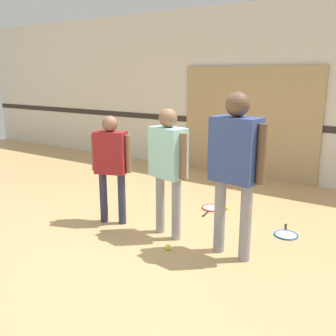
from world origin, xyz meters
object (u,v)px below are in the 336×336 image
racket_spare_on_floor (212,208)px  tennis_ball_by_spare_racket (226,208)px  person_student_right (235,158)px  tennis_ball_near_instructor (168,247)px  person_student_left (111,158)px  person_instructor (168,159)px  racket_second_spare (286,234)px

racket_spare_on_floor → tennis_ball_by_spare_racket: bearing=104.6°
person_student_right → tennis_ball_near_instructor: (-0.65, -0.28, -1.06)m
person_student_right → tennis_ball_near_instructor: 1.28m
person_student_left → tennis_ball_near_instructor: (1.07, -0.29, -0.85)m
tennis_ball_near_instructor → tennis_ball_by_spare_racket: bearing=89.8°
person_student_left → racket_spare_on_floor: person_student_left is taller
person_instructor → person_student_right: (0.87, -0.06, 0.13)m
racket_second_spare → tennis_ball_by_spare_racket: tennis_ball_by_spare_racket is taller
tennis_ball_by_spare_racket → person_student_right: bearing=-63.3°
person_instructor → racket_spare_on_floor: bearing=101.9°
person_instructor → tennis_ball_by_spare_racket: bearing=92.9°
person_instructor → racket_second_spare: bearing=46.8°
person_student_left → person_instructor: bearing=-14.9°
person_student_left → racket_second_spare: (2.07, 0.86, -0.88)m
person_instructor → racket_second_spare: person_instructor is taller
person_instructor → person_student_left: 0.85m
tennis_ball_by_spare_racket → tennis_ball_near_instructor: bearing=-90.2°
person_student_right → racket_second_spare: person_student_right is taller
person_student_left → tennis_ball_near_instructor: size_ratio=21.75×
person_student_right → racket_spare_on_floor: person_student_right is taller
person_instructor → tennis_ball_by_spare_racket: 1.55m
tennis_ball_near_instructor → tennis_ball_by_spare_racket: same height
person_student_left → tennis_ball_by_spare_racket: 1.87m
tennis_ball_by_spare_racket → racket_second_spare: bearing=-22.4°
person_student_right → racket_second_spare: (0.36, 0.86, -1.09)m
person_instructor → racket_spare_on_floor: person_instructor is taller
racket_spare_on_floor → tennis_ball_near_instructor: (0.19, -1.48, 0.02)m
person_student_left → racket_second_spare: 2.41m
person_instructor → racket_spare_on_floor: (0.03, 1.14, -0.96)m
tennis_ball_near_instructor → person_student_left: bearing=165.0°
person_student_right → person_student_left: bearing=7.4°
person_student_left → racket_second_spare: size_ratio=2.77×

